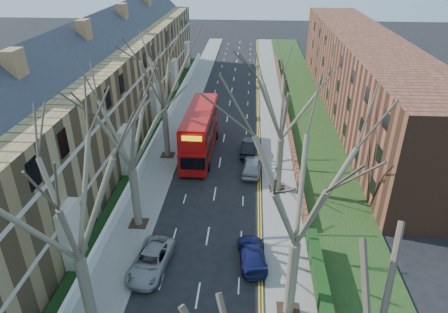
# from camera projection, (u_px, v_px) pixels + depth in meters

# --- Properties ---
(pavement_left) EXTENTS (3.00, 102.00, 0.12)m
(pavement_left) POSITION_uv_depth(u_px,v_px,m) (182.00, 117.00, 52.55)
(pavement_left) COLOR slate
(pavement_left) RESTS_ON ground
(pavement_right) EXTENTS (3.00, 102.00, 0.12)m
(pavement_right) POSITION_uv_depth(u_px,v_px,m) (273.00, 120.00, 51.81)
(pavement_right) COLOR slate
(pavement_right) RESTS_ON ground
(terrace_left) EXTENTS (9.70, 78.00, 13.60)m
(terrace_left) POSITION_uv_depth(u_px,v_px,m) (98.00, 96.00, 43.42)
(terrace_left) COLOR olive
(terrace_left) RESTS_ON ground
(flats_right) EXTENTS (13.97, 54.00, 10.00)m
(flats_right) POSITION_uv_depth(u_px,v_px,m) (362.00, 76.00, 52.35)
(flats_right) COLOR brown
(flats_right) RESTS_ON ground
(front_wall_left) EXTENTS (0.30, 78.00, 1.00)m
(front_wall_left) POSITION_uv_depth(u_px,v_px,m) (156.00, 139.00, 45.33)
(front_wall_left) COLOR white
(front_wall_left) RESTS_ON ground
(grass_verge_right) EXTENTS (6.00, 102.00, 0.06)m
(grass_verge_right) POSITION_uv_depth(u_px,v_px,m) (308.00, 120.00, 51.49)
(grass_verge_right) COLOR black
(grass_verge_right) RESTS_ON ground
(tree_left_mid) EXTENTS (10.50, 10.50, 14.71)m
(tree_left_mid) POSITION_uv_depth(u_px,v_px,m) (65.00, 192.00, 18.97)
(tree_left_mid) COLOR brown
(tree_left_mid) RESTS_ON ground
(tree_left_far) EXTENTS (10.15, 10.15, 14.22)m
(tree_left_far) POSITION_uv_depth(u_px,v_px,m) (126.00, 119.00, 27.95)
(tree_left_far) COLOR brown
(tree_left_far) RESTS_ON ground
(tree_left_dist) EXTENTS (10.50, 10.50, 14.71)m
(tree_left_dist) POSITION_uv_depth(u_px,v_px,m) (161.00, 68.00, 38.40)
(tree_left_dist) COLOR brown
(tree_left_dist) RESTS_ON ground
(tree_right_mid) EXTENTS (10.50, 10.50, 14.71)m
(tree_right_mid) POSITION_uv_depth(u_px,v_px,m) (302.00, 179.00, 20.03)
(tree_right_mid) COLOR brown
(tree_right_mid) RESTS_ON ground
(tree_right_far) EXTENTS (10.15, 10.15, 14.22)m
(tree_right_far) POSITION_uv_depth(u_px,v_px,m) (284.00, 94.00, 32.54)
(tree_right_far) COLOR brown
(tree_right_far) RESTS_ON ground
(double_decker_bus) EXTENTS (3.15, 11.77, 4.87)m
(double_decker_bus) POSITION_uv_depth(u_px,v_px,m) (200.00, 133.00, 42.41)
(double_decker_bus) COLOR #A10C0B
(double_decker_bus) RESTS_ON ground
(car_left_far) EXTENTS (2.89, 5.25, 1.39)m
(car_left_far) POSITION_uv_depth(u_px,v_px,m) (151.00, 261.00, 27.51)
(car_left_far) COLOR gray
(car_left_far) RESTS_ON ground
(car_right_near) EXTENTS (2.38, 4.68, 1.30)m
(car_right_near) POSITION_uv_depth(u_px,v_px,m) (252.00, 254.00, 28.24)
(car_right_near) COLOR #16194F
(car_right_near) RESTS_ON ground
(car_right_mid) EXTENTS (2.25, 4.73, 1.56)m
(car_right_mid) POSITION_uv_depth(u_px,v_px,m) (252.00, 166.00, 39.40)
(car_right_mid) COLOR #92949A
(car_right_mid) RESTS_ON ground
(car_right_far) EXTENTS (2.06, 4.79, 1.53)m
(car_right_far) POSITION_uv_depth(u_px,v_px,m) (250.00, 147.00, 43.14)
(car_right_far) COLOR black
(car_right_far) RESTS_ON ground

